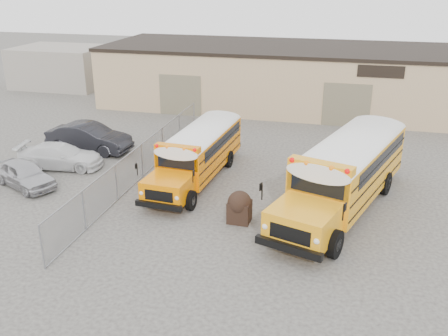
% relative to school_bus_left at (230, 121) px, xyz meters
% --- Properties ---
extents(ground, '(120.00, 120.00, 0.00)m').
position_rel_school_bus_left_xyz_m(ground, '(2.77, -9.16, -1.53)').
color(ground, '#3E3B39').
rests_on(ground, ground).
extents(warehouse, '(30.20, 10.20, 4.67)m').
position_rel_school_bus_left_xyz_m(warehouse, '(2.77, 10.84, 0.85)').
color(warehouse, tan).
rests_on(warehouse, ground).
extents(chainlink_fence, '(0.07, 18.07, 1.81)m').
position_rel_school_bus_left_xyz_m(chainlink_fence, '(-3.23, -6.16, -0.62)').
color(chainlink_fence, gray).
rests_on(chainlink_fence, ground).
extents(distant_building_left, '(8.00, 6.00, 3.60)m').
position_rel_school_bus_left_xyz_m(distant_building_left, '(-19.23, 12.84, 0.27)').
color(distant_building_left, gray).
rests_on(distant_building_left, ground).
extents(school_bus_left, '(3.05, 9.14, 2.64)m').
position_rel_school_bus_left_xyz_m(school_bus_left, '(0.00, 0.00, 0.00)').
color(school_bus_left, orange).
rests_on(school_bus_left, ground).
extents(school_bus_right, '(5.87, 11.19, 3.19)m').
position_rel_school_bus_left_xyz_m(school_bus_right, '(9.09, -0.77, 0.32)').
color(school_bus_right, '#FAA014').
rests_on(school_bus_right, ground).
extents(tarp_bundle, '(1.03, 1.03, 1.41)m').
position_rel_school_bus_left_xyz_m(tarp_bundle, '(2.78, -9.82, -0.80)').
color(tarp_bundle, black).
rests_on(tarp_bundle, ground).
extents(car_silver, '(4.19, 3.11, 1.33)m').
position_rel_school_bus_left_xyz_m(car_silver, '(-8.42, -8.77, -0.86)').
color(car_silver, '#B9B8BE').
rests_on(car_silver, ground).
extents(car_white, '(4.79, 2.47, 1.33)m').
position_rel_school_bus_left_xyz_m(car_white, '(-8.09, -6.00, -0.86)').
color(car_white, silver).
rests_on(car_white, ground).
extents(car_dark, '(5.18, 2.12, 1.67)m').
position_rel_school_bus_left_xyz_m(car_dark, '(-7.88, -3.16, -0.69)').
color(car_dark, black).
rests_on(car_dark, ground).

